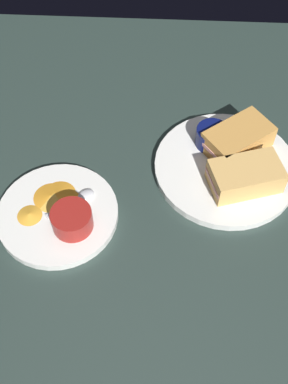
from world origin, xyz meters
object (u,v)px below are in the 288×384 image
(spoon_by_dark_ramekin, at_px, (220,162))
(ramekin_light_gravy, at_px, (72,219))
(sandwich_half_far, at_px, (238,139))
(spoon_by_gravy_ramekin, at_px, (80,198))
(plate_chips_companion, at_px, (58,214))
(ramekin_dark_sauce, at_px, (212,136))
(sandwich_half_near, at_px, (245,176))
(plate_sandwich_main, at_px, (225,168))

(spoon_by_dark_ramekin, height_order, ramekin_light_gravy, ramekin_light_gravy)
(spoon_by_dark_ramekin, bearing_deg, sandwich_half_far, -128.79)
(spoon_by_gravy_ramekin, bearing_deg, ramekin_light_gravy, 85.61)
(ramekin_light_gravy, distance_m, spoon_by_gravy_ramekin, 0.06)
(spoon_by_dark_ramekin, relative_size, plate_chips_companion, 0.45)
(ramekin_light_gravy, bearing_deg, ramekin_dark_sauce, -140.37)
(sandwich_half_near, height_order, plate_chips_companion, sandwich_half_near)
(plate_chips_companion, bearing_deg, plate_sandwich_main, -158.33)
(sandwich_half_near, bearing_deg, plate_chips_companion, 13.26)
(ramekin_dark_sauce, height_order, plate_chips_companion, ramekin_dark_sauce)
(plate_sandwich_main, relative_size, sandwich_half_near, 1.89)
(sandwich_half_far, distance_m, spoon_by_gravy_ramekin, 0.33)
(ramekin_dark_sauce, bearing_deg, sandwich_half_near, 120.33)
(plate_sandwich_main, bearing_deg, sandwich_half_near, 125.21)
(ramekin_dark_sauce, xyz_separation_m, plate_chips_companion, (0.28, 0.18, -0.03))
(ramekin_dark_sauce, relative_size, plate_chips_companion, 0.29)
(plate_sandwich_main, distance_m, spoon_by_dark_ramekin, 0.02)
(plate_sandwich_main, xyz_separation_m, ramekin_dark_sauce, (0.03, -0.06, 0.03))
(ramekin_light_gravy, bearing_deg, plate_chips_companion, -39.81)
(plate_chips_companion, distance_m, ramekin_light_gravy, 0.05)
(plate_sandwich_main, distance_m, spoon_by_gravy_ramekin, 0.29)
(sandwich_half_near, bearing_deg, plate_sandwich_main, -54.79)
(spoon_by_dark_ramekin, distance_m, ramekin_light_gravy, 0.31)
(sandwich_half_near, xyz_separation_m, ramekin_light_gravy, (0.31, 0.11, -0.00))
(sandwich_half_near, distance_m, ramekin_dark_sauce, 0.12)
(plate_sandwich_main, distance_m, sandwich_half_far, 0.06)
(sandwich_half_near, distance_m, spoon_by_gravy_ramekin, 0.31)
(sandwich_half_near, bearing_deg, spoon_by_gravy_ramekin, 9.58)
(sandwich_half_far, relative_size, ramekin_dark_sauce, 2.30)
(ramekin_light_gravy, bearing_deg, sandwich_half_far, -146.43)
(sandwich_half_near, bearing_deg, sandwich_half_far, -84.79)
(plate_sandwich_main, distance_m, sandwich_half_near, 0.06)
(plate_sandwich_main, distance_m, ramekin_dark_sauce, 0.07)
(spoon_by_dark_ramekin, distance_m, plate_chips_companion, 0.33)
(plate_chips_companion, xyz_separation_m, ramekin_light_gravy, (-0.03, 0.03, 0.03))
(sandwich_half_far, height_order, ramekin_dark_sauce, sandwich_half_far)
(spoon_by_gravy_ramekin, bearing_deg, spoon_by_dark_ramekin, -159.09)
(sandwich_half_near, distance_m, plate_chips_companion, 0.35)
(plate_chips_companion, distance_m, spoon_by_gravy_ramekin, 0.05)
(sandwich_half_far, bearing_deg, sandwich_half_near, 95.21)
(plate_sandwich_main, xyz_separation_m, spoon_by_gravy_ramekin, (0.27, 0.09, 0.01))
(plate_chips_companion, bearing_deg, sandwich_half_far, -152.76)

